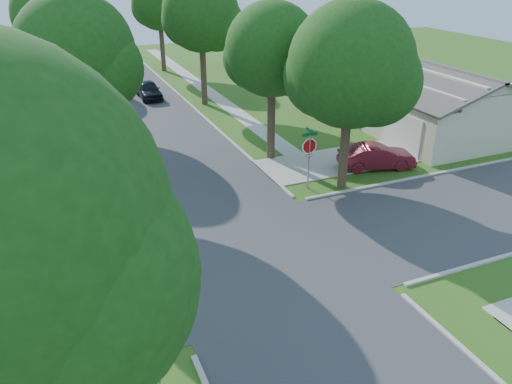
{
  "coord_description": "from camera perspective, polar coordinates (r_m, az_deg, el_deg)",
  "views": [
    {
      "loc": [
        -6.11,
        -14.45,
        10.21
      ],
      "look_at": [
        0.92,
        2.16,
        1.6
      ],
      "focal_mm": 35.0,
      "sensor_mm": 36.0,
      "label": 1
    }
  ],
  "objects": [
    {
      "name": "tree_w_mid",
      "position": [
        35.68,
        -21.55,
        17.87
      ],
      "size": [
        5.8,
        5.6,
        9.56
      ],
      "color": "#38281C",
      "rests_on": "ground"
    },
    {
      "name": "ground",
      "position": [
        18.71,
        -0.02,
        -7.54
      ],
      "size": [
        100.0,
        100.0,
        0.0
      ],
      "primitive_type": "plane",
      "color": "#395E19",
      "rests_on": "ground"
    },
    {
      "name": "driveway",
      "position": [
        27.64,
        9.38,
        3.54
      ],
      "size": [
        8.8,
        3.6,
        0.05
      ],
      "primitive_type": "cube",
      "color": "#9E9B91",
      "rests_on": "ground"
    },
    {
      "name": "car_curb_east",
      "position": [
        40.57,
        -12.16,
        11.35
      ],
      "size": [
        1.6,
        3.93,
        1.34
      ],
      "primitive_type": "imported",
      "rotation": [
        0.0,
        0.0,
        0.01
      ],
      "color": "black",
      "rests_on": "ground"
    },
    {
      "name": "sidewalk_nw",
      "position": [
        41.71,
        -22.53,
        9.45
      ],
      "size": [
        1.2,
        40.0,
        0.04
      ],
      "primitive_type": "cube",
      "color": "#9E9B91",
      "rests_on": "ground"
    },
    {
      "name": "sidewalk_ne",
      "position": [
        43.46,
        -6.11,
        11.81
      ],
      "size": [
        1.2,
        40.0,
        0.04
      ],
      "primitive_type": "cube",
      "color": "#9E9B91",
      "rests_on": "ground"
    },
    {
      "name": "car_driveway",
      "position": [
        26.9,
        13.62,
        3.96
      ],
      "size": [
        4.18,
        2.38,
        1.3
      ],
      "primitive_type": "imported",
      "rotation": [
        0.0,
        0.0,
        1.3
      ],
      "color": "maroon",
      "rests_on": "ground"
    },
    {
      "name": "tree_ne_corner",
      "position": [
        22.91,
        10.89,
        13.45
      ],
      "size": [
        5.8,
        5.6,
        8.66
      ],
      "color": "#38281C",
      "rests_on": "ground"
    },
    {
      "name": "house_ne_far",
      "position": [
        49.51,
        4.1,
        15.34
      ],
      "size": [
        8.42,
        13.6,
        4.23
      ],
      "color": "beige",
      "rests_on": "ground"
    },
    {
      "name": "stop_sign_ne",
      "position": [
        23.46,
        6.11,
        4.96
      ],
      "size": [
        1.05,
        0.8,
        2.98
      ],
      "color": "gray",
      "rests_on": "ground"
    },
    {
      "name": "tree_e_mid",
      "position": [
        37.29,
        -6.23,
        19.28
      ],
      "size": [
        5.59,
        5.4,
        9.21
      ],
      "color": "#38281C",
      "rests_on": "ground"
    },
    {
      "name": "tree_w_near",
      "position": [
        23.85,
        -19.7,
        14.21
      ],
      "size": [
        5.38,
        5.2,
        8.97
      ],
      "color": "#38281C",
      "rests_on": "ground"
    },
    {
      "name": "tree_e_near",
      "position": [
        26.25,
        1.94,
        15.48
      ],
      "size": [
        4.97,
        4.8,
        8.28
      ],
      "color": "#38281C",
      "rests_on": "ground"
    },
    {
      "name": "car_curb_west",
      "position": [
        50.6,
        -19.79,
        13.3
      ],
      "size": [
        2.81,
        5.46,
        1.52
      ],
      "primitive_type": "imported",
      "rotation": [
        0.0,
        0.0,
        3.28
      ],
      "color": "black",
      "rests_on": "ground"
    },
    {
      "name": "house_ne_near",
      "position": [
        34.8,
        17.71,
        9.86
      ],
      "size": [
        8.42,
        13.6,
        4.23
      ],
      "color": "beige",
      "rests_on": "ground"
    },
    {
      "name": "tree_w_far",
      "position": [
        48.7,
        -22.29,
        18.21
      ],
      "size": [
        4.76,
        4.6,
        8.04
      ],
      "color": "#38281C",
      "rests_on": "ground"
    },
    {
      "name": "stop_sign_sw",
      "position": [
        12.8,
        -11.67,
        -14.83
      ],
      "size": [
        1.05,
        0.8,
        2.98
      ],
      "color": "gray",
      "rests_on": "ground"
    },
    {
      "name": "tree_e_far",
      "position": [
        49.84,
        -10.96,
        20.22
      ],
      "size": [
        5.17,
        5.0,
        8.72
      ],
      "color": "#38281C",
      "rests_on": "ground"
    },
    {
      "name": "road_ns",
      "position": [
        18.71,
        -0.02,
        -7.53
      ],
      "size": [
        7.0,
        100.0,
        0.02
      ],
      "primitive_type": "cube",
      "color": "#333335",
      "rests_on": "ground"
    }
  ]
}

